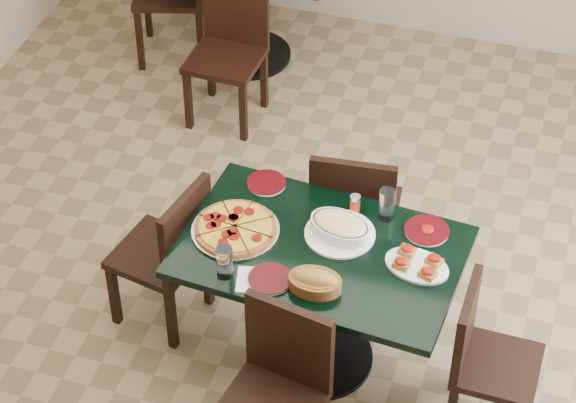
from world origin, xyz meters
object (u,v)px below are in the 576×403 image
(chair_near, at_px, (278,384))
(main_table, at_px, (320,277))
(pepperoni_pizza, at_px, (235,228))
(lasagna_casserole, at_px, (340,227))
(chair_right, at_px, (483,354))
(back_chair_near, at_px, (230,42))
(bread_basket, at_px, (315,281))
(chair_far, at_px, (354,211))
(bruschetta_platter, at_px, (417,263))
(chair_left, at_px, (171,250))

(chair_near, bearing_deg, main_table, 98.67)
(pepperoni_pizza, xyz_separation_m, lasagna_casserole, (0.46, 0.12, 0.03))
(chair_right, height_order, back_chair_near, back_chair_near)
(chair_near, bearing_deg, bread_basket, 90.76)
(chair_far, relative_size, bruschetta_platter, 2.67)
(chair_far, height_order, back_chair_near, chair_far)
(chair_right, relative_size, lasagna_casserole, 2.41)
(chair_near, height_order, bruschetta_platter, chair_near)
(chair_right, bearing_deg, main_table, 82.58)
(chair_far, distance_m, chair_left, 0.93)
(main_table, distance_m, lasagna_casserole, 0.26)
(chair_right, bearing_deg, chair_far, 49.92)
(pepperoni_pizza, height_order, lasagna_casserole, lasagna_casserole)
(back_chair_near, bearing_deg, chair_far, -46.33)
(main_table, distance_m, bread_basket, 0.33)
(chair_right, relative_size, chair_left, 0.93)
(chair_near, xyz_separation_m, chair_left, (-0.75, 0.64, -0.01))
(chair_near, distance_m, bread_basket, 0.46)
(chair_right, relative_size, bruschetta_platter, 2.37)
(chair_near, bearing_deg, back_chair_near, 124.38)
(chair_right, height_order, bread_basket, bread_basket)
(pepperoni_pizza, distance_m, lasagna_casserole, 0.48)
(bread_basket, relative_size, bruschetta_platter, 0.72)
(back_chair_near, height_order, bruschetta_platter, back_chair_near)
(main_table, bearing_deg, bread_basket, -76.07)
(bread_basket, bearing_deg, bruschetta_platter, 30.88)
(main_table, bearing_deg, chair_right, -4.20)
(pepperoni_pizza, relative_size, bruschetta_platter, 1.21)
(chair_right, xyz_separation_m, pepperoni_pizza, (-1.19, 0.11, 0.33))
(main_table, height_order, chair_right, chair_right)
(pepperoni_pizza, bearing_deg, chair_left, 171.22)
(chair_near, relative_size, lasagna_casserole, 2.63)
(chair_near, bearing_deg, pepperoni_pizza, 134.06)
(chair_near, distance_m, chair_left, 0.98)
(chair_near, relative_size, chair_right, 1.09)
(back_chair_near, xyz_separation_m, lasagna_casserole, (1.14, -1.68, 0.30))
(chair_far, bearing_deg, bread_basket, 86.11)
(chair_far, bearing_deg, bruschetta_platter, 121.93)
(chair_left, height_order, bread_basket, chair_left)
(chair_far, bearing_deg, chair_near, 82.65)
(main_table, height_order, chair_near, chair_near)
(chair_left, xyz_separation_m, back_chair_near, (-0.32, 1.74, 0.02))
(chair_near, xyz_separation_m, bruschetta_platter, (0.45, 0.60, 0.29))
(chair_near, height_order, pepperoni_pizza, chair_near)
(main_table, relative_size, lasagna_casserole, 3.96)
(lasagna_casserole, bearing_deg, bruschetta_platter, 0.36)
(main_table, bearing_deg, lasagna_casserole, 67.99)
(chair_far, xyz_separation_m, chair_left, (-0.78, -0.51, -0.03))
(lasagna_casserole, bearing_deg, chair_left, -160.86)
(bruschetta_platter, bearing_deg, chair_left, -168.34)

